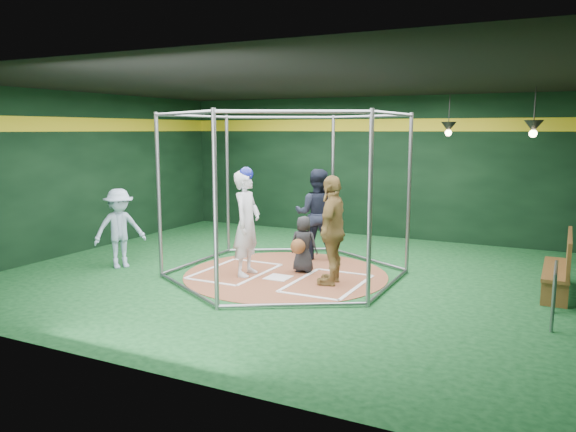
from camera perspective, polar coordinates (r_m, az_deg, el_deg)
The scene contains 15 objects.
room_shell at distance 10.27m, azimuth -0.23°, elevation 3.54°, with size 10.10×9.10×3.53m.
clay_disc at distance 10.57m, azimuth -0.24°, elevation -5.95°, with size 3.80×3.80×0.01m, color brown.
home_plate at distance 10.30m, azimuth -1.00°, elevation -6.26°, with size 0.43×0.43×0.01m, color white.
batter_box_left at distance 10.80m, azimuth -5.37°, elevation -5.60°, with size 1.17×1.77×0.01m.
batter_box_right at distance 9.96m, azimuth 4.03°, elevation -6.82°, with size 1.17×1.77×0.01m.
batting_cage at distance 10.29m, azimuth -0.25°, elevation 2.13°, with size 4.05×4.67×3.00m.
pendant_lamp_near at distance 12.95m, azimuth 16.00°, elevation 8.66°, with size 0.34×0.34×0.90m.
pendant_lamp_far at distance 11.14m, azimuth 23.67°, elevation 8.30°, with size 0.34×0.34×0.90m.
batter_figure at distance 10.34m, azimuth -4.22°, elevation -0.63°, with size 0.53×0.75×2.01m.
visitor_leopard at distance 9.77m, azimuth 4.53°, elevation -1.43°, with size 1.12×0.47×1.91m, color tan.
catcher_figure at distance 10.60m, azimuth 1.53°, elevation -2.89°, with size 0.57×0.60×1.07m.
umpire at distance 11.71m, azimuth 2.90°, elevation 0.21°, with size 0.91×0.71×1.88m, color black.
bystander_blue at distance 11.45m, azimuth -16.74°, elevation -1.22°, with size 1.01×0.58×1.56m, color #97B0C8.
dugout_bench at distance 10.26m, azimuth 26.09°, elevation -4.36°, with size 0.41×1.74×1.02m.
steel_railing at distance 8.75m, azimuth 25.47°, elevation -6.37°, with size 0.05×0.94×0.80m.
Camera 1 is at (4.59, -9.13, 2.69)m, focal length 35.00 mm.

